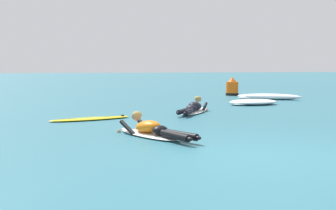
{
  "coord_description": "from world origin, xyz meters",
  "views": [
    {
      "loc": [
        -2.88,
        -6.57,
        1.51
      ],
      "look_at": [
        -0.82,
        4.58,
        0.44
      ],
      "focal_mm": 46.33,
      "sensor_mm": 36.0,
      "label": 1
    }
  ],
  "objects_px": {
    "surfer_near": "(152,130)",
    "surfer_far": "(194,109)",
    "drifting_surfboard": "(91,119)",
    "channel_marker_buoy": "(232,88)"
  },
  "relations": [
    {
      "from": "surfer_near",
      "to": "channel_marker_buoy",
      "type": "relative_size",
      "value": 2.61
    },
    {
      "from": "surfer_near",
      "to": "surfer_far",
      "type": "height_order",
      "value": "same"
    },
    {
      "from": "channel_marker_buoy",
      "to": "surfer_far",
      "type": "bearing_deg",
      "value": -117.42
    },
    {
      "from": "surfer_far",
      "to": "drifting_surfboard",
      "type": "relative_size",
      "value": 1.05
    },
    {
      "from": "surfer_near",
      "to": "surfer_far",
      "type": "relative_size",
      "value": 0.96
    },
    {
      "from": "channel_marker_buoy",
      "to": "surfer_near",
      "type": "bearing_deg",
      "value": -116.39
    },
    {
      "from": "drifting_surfboard",
      "to": "surfer_far",
      "type": "bearing_deg",
      "value": 19.6
    },
    {
      "from": "surfer_far",
      "to": "drifting_surfboard",
      "type": "xyz_separation_m",
      "value": [
        -3.15,
        -1.12,
        -0.1
      ]
    },
    {
      "from": "surfer_far",
      "to": "drifting_surfboard",
      "type": "bearing_deg",
      "value": -160.4
    },
    {
      "from": "surfer_far",
      "to": "channel_marker_buoy",
      "type": "xyz_separation_m",
      "value": [
        3.66,
        7.05,
        0.21
      ]
    }
  ]
}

